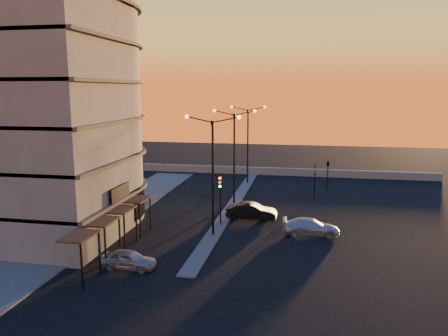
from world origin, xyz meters
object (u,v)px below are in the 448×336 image
traffic_light_main (220,192)px  car_sedan (252,211)px  car_hatchback (128,259)px  car_wagon (311,227)px  streetlamp_mid (234,149)px

traffic_light_main → car_sedan: 3.91m
traffic_light_main → car_hatchback: size_ratio=1.18×
traffic_light_main → car_wagon: 7.99m
traffic_light_main → car_sedan: (2.41, 2.19, -2.16)m
traffic_light_main → car_wagon: size_ratio=0.94×
streetlamp_mid → traffic_light_main: bearing=-90.0°
car_sedan → car_wagon: (5.16, -3.38, -0.08)m
streetlamp_mid → traffic_light_main: 7.62m
streetlamp_mid → car_wagon: streetlamp_mid is taller
car_hatchback → car_sedan: size_ratio=0.81×
streetlamp_mid → traffic_light_main: streetlamp_mid is taller
car_sedan → car_wagon: 6.17m
streetlamp_mid → car_wagon: bearing=-47.7°
car_hatchback → car_wagon: size_ratio=0.80×
streetlamp_mid → car_wagon: 12.29m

